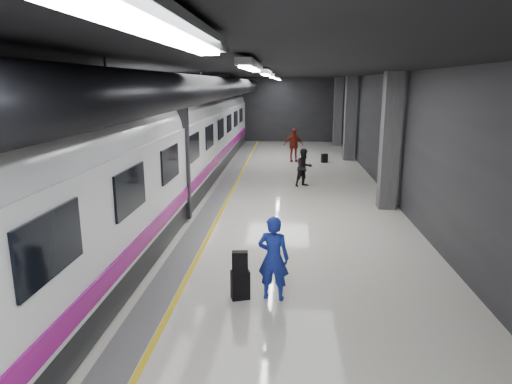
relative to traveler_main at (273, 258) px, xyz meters
name	(u,v)px	position (x,y,z in m)	size (l,w,h in m)	color
ground	(247,222)	(-0.94, 4.98, -0.84)	(40.00, 40.00, 0.00)	silver
platform_hall	(240,103)	(-1.23, 5.94, 2.69)	(10.02, 40.02, 4.51)	black
train	(139,154)	(-4.19, 4.98, 1.22)	(3.05, 38.00, 4.05)	black
traveler_main	(273,258)	(0.00, 0.00, 0.00)	(0.62, 0.40, 1.69)	#1745AE
suitcase_main	(240,285)	(-0.64, -0.05, -0.55)	(0.35, 0.22, 0.58)	black
shoulder_bag	(240,262)	(-0.64, -0.07, -0.06)	(0.31, 0.16, 0.41)	black
traveler_far_a	(304,168)	(0.95, 10.14, -0.07)	(0.75, 0.59, 1.55)	black
traveler_far_b	(294,145)	(0.58, 16.22, 0.05)	(1.05, 0.44, 1.79)	maroon
suitcase_far	(324,158)	(2.24, 16.02, -0.61)	(0.32, 0.21, 0.47)	black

